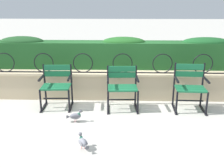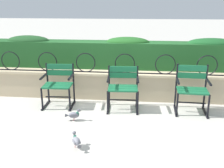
{
  "view_description": "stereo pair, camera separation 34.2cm",
  "coord_description": "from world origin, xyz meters",
  "views": [
    {
      "loc": [
        0.14,
        -4.54,
        2.0
      ],
      "look_at": [
        0.0,
        0.08,
        0.55
      ],
      "focal_mm": 41.57,
      "sensor_mm": 36.0,
      "label": 1
    },
    {
      "loc": [
        0.48,
        -4.52,
        2.0
      ],
      "look_at": [
        0.0,
        0.08,
        0.55
      ],
      "focal_mm": 41.57,
      "sensor_mm": 36.0,
      "label": 2
    }
  ],
  "objects": [
    {
      "name": "ground_plane",
      "position": [
        0.0,
        0.0,
        0.0
      ],
      "size": [
        60.0,
        60.0,
        0.0
      ],
      "primitive_type": "plane",
      "color": "#BCB7AD"
    },
    {
      "name": "stone_wall",
      "position": [
        0.0,
        0.82,
        0.3
      ],
      "size": [
        7.77,
        0.41,
        0.59
      ],
      "color": "tan",
      "rests_on": "ground"
    },
    {
      "name": "iron_arch_fence",
      "position": [
        -0.19,
        0.74,
        0.77
      ],
      "size": [
        7.23,
        0.02,
        0.42
      ],
      "color": "black",
      "rests_on": "stone_wall"
    },
    {
      "name": "hedge_row",
      "position": [
        0.01,
        1.26,
        0.91
      ],
      "size": [
        7.62,
        0.53,
        0.7
      ],
      "color": "#1E5123",
      "rests_on": "stone_wall"
    },
    {
      "name": "park_chair_left",
      "position": [
        -1.1,
        0.3,
        0.46
      ],
      "size": [
        0.61,
        0.55,
        0.84
      ],
      "color": "#19663D",
      "rests_on": "ground"
    },
    {
      "name": "park_chair_centre",
      "position": [
        0.2,
        0.26,
        0.46
      ],
      "size": [
        0.62,
        0.55,
        0.82
      ],
      "color": "#19663D",
      "rests_on": "ground"
    },
    {
      "name": "park_chair_right",
      "position": [
        1.5,
        0.25,
        0.47
      ],
      "size": [
        0.62,
        0.55,
        0.89
      ],
      "color": "#19663D",
      "rests_on": "ground"
    },
    {
      "name": "pigeon_near_chairs",
      "position": [
        -0.63,
        -0.41,
        0.11
      ],
      "size": [
        0.29,
        0.12,
        0.22
      ],
      "color": "slate",
      "rests_on": "ground"
    },
    {
      "name": "pigeon_far_side",
      "position": [
        -0.37,
        -1.29,
        0.11
      ],
      "size": [
        0.19,
        0.27,
        0.22
      ],
      "color": "gray",
      "rests_on": "ground"
    }
  ]
}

